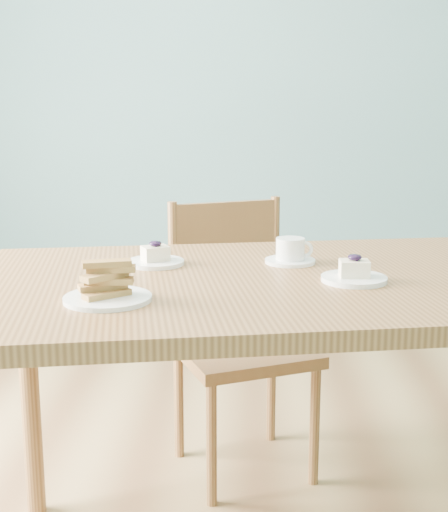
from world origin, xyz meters
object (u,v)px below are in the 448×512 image
at_px(cheesecake_plate_near, 354,274).
at_px(coffee_cup, 291,252).
at_px(cheesecake_plate_far, 155,258).
at_px(dining_table, 289,308).
at_px(dining_chair, 240,336).
at_px(biscotti_plate, 107,288).

height_order(cheesecake_plate_near, coffee_cup, same).
distance_m(cheesecake_plate_near, cheesecake_plate_far, 0.52).
relative_size(dining_table, coffee_cup, 12.26).
height_order(dining_chair, biscotti_plate, dining_chair).
distance_m(dining_chair, biscotti_plate, 0.93).
bearing_deg(dining_table, biscotti_plate, -159.47).
bearing_deg(cheesecake_plate_near, dining_chair, 114.20).
xyz_separation_m(cheesecake_plate_near, coffee_cup, (-0.14, 0.19, 0.01)).
height_order(dining_chair, coffee_cup, dining_chair).
distance_m(dining_chair, cheesecake_plate_near, 0.76).
distance_m(dining_table, biscotti_plate, 0.48).
distance_m(cheesecake_plate_far, biscotti_plate, 0.35).
xyz_separation_m(dining_chair, cheesecake_plate_near, (0.28, -0.61, 0.36)).
distance_m(coffee_cup, biscotti_plate, 0.56).
height_order(cheesecake_plate_far, biscotti_plate, biscotti_plate).
bearing_deg(cheesecake_plate_far, biscotti_plate, -99.62).
xyz_separation_m(dining_chair, cheesecake_plate_far, (-0.22, -0.45, 0.36)).
height_order(dining_table, cheesecake_plate_near, cheesecake_plate_near).
relative_size(cheesecake_plate_near, biscotti_plate, 0.83).
height_order(coffee_cup, biscotti_plate, biscotti_plate).
height_order(dining_chair, cheesecake_plate_near, dining_chair).
relative_size(dining_chair, biscotti_plate, 4.78).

